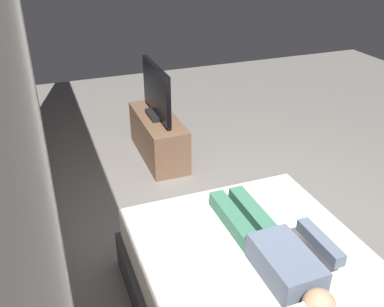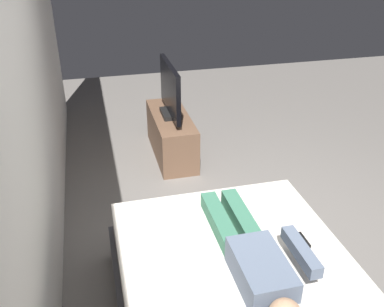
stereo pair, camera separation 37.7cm
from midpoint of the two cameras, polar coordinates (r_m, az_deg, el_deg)
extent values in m
plane|color=slate|center=(3.70, 6.77, -12.35)|extent=(10.00, 10.00, 0.00)
cube|color=silver|center=(3.04, -24.42, 6.47)|extent=(6.40, 0.10, 2.80)
cube|color=silver|center=(2.80, 5.72, -16.84)|extent=(1.84, 1.44, 0.24)
cube|color=slate|center=(2.62, 8.27, -14.61)|extent=(0.48, 0.28, 0.18)
sphere|color=tan|center=(2.43, 12.16, -19.43)|extent=(0.18, 0.18, 0.18)
cube|color=#387056|center=(3.04, 4.73, -8.30)|extent=(0.60, 0.11, 0.11)
cube|color=#387056|center=(2.98, 1.91, -8.98)|extent=(0.60, 0.11, 0.11)
cube|color=slate|center=(2.75, 12.98, -11.57)|extent=(0.40, 0.08, 0.08)
cube|color=black|center=(3.03, 12.75, -10.21)|extent=(0.15, 0.04, 0.02)
cube|color=brown|center=(4.92, -6.73, 2.19)|extent=(1.10, 0.40, 0.50)
cube|color=black|center=(4.81, -6.91, 5.14)|extent=(0.32, 0.20, 0.05)
cube|color=black|center=(4.70, -7.12, 8.44)|extent=(0.88, 0.05, 0.54)
camera|label=1|loc=(0.19, -93.00, -1.61)|focal=39.88mm
camera|label=2|loc=(0.19, 87.00, 1.61)|focal=39.88mm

